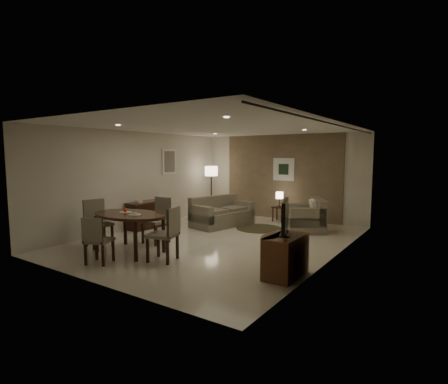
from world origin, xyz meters
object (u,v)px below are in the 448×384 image
Objects in this scene: chair_near at (99,240)px; sofa at (222,211)px; tv_cabinet at (286,256)px; armchair at (305,215)px; chair_left at (99,223)px; side_table at (279,214)px; chair_far at (156,221)px; console_desk at (147,215)px; floor_lamp at (211,191)px; dining_table at (130,233)px; chair_right at (162,234)px.

sofa is at bearing -110.64° from chair_near.
armchair is at bearing 106.13° from tv_cabinet.
chair_left is 5.43m from side_table.
console_desk is at bearing 144.41° from chair_far.
sofa reaches higher than tv_cabinet.
floor_lamp reaches higher than tv_cabinet.
floor_lamp is (-2.36, -0.33, 0.61)m from side_table.
chair_near is 5.87m from side_table.
armchair is 1.51m from side_table.
floor_lamp is (-3.54, 0.59, 0.40)m from armchair.
armchair is 3.61m from floor_lamp.
tv_cabinet is at bearing -179.78° from chair_near.
chair_left is at bearing -73.46° from console_desk.
chair_far is 3.98m from armchair.
dining_table is at bearing -51.68° from console_desk.
chair_far is at bearing -106.95° from side_table.
tv_cabinet is 5.01m from side_table.
chair_left is 0.62× the size of floor_lamp.
side_table is 0.28× the size of floor_lamp.
chair_left is at bearing -173.12° from tv_cabinet.
chair_near is 0.50× the size of sofa.
chair_left is at bearing -130.37° from chair_far.
chair_far is 1.44m from chair_right.
side_table is at bearing -121.55° from chair_near.
console_desk is 3.24m from chair_near.
dining_table is 3.75× the size of side_table.
tv_cabinet is 4.42m from sofa.
chair_right reaches higher than chair_near.
chair_right is at bearing -151.69° from sofa.
tv_cabinet is 0.90× the size of armchair.
console_desk is 4.01m from side_table.
armchair is at bearing -37.76° from side_table.
chair_left is at bearing -57.73° from chair_near.
chair_far is at bearing -73.32° from floor_lamp.
sofa reaches higher than side_table.
dining_table is (-3.35, -0.45, 0.06)m from tv_cabinet.
chair_left reaches higher than console_desk.
floor_lamp is (0.31, 2.66, 0.47)m from console_desk.
floor_lamp reaches higher than dining_table.
console_desk is at bearing -131.85° from side_table.
dining_table is 1.04× the size of floor_lamp.
floor_lamp is at bearing 108.22° from chair_far.
sofa is (-3.30, 2.95, 0.08)m from tv_cabinet.
console_desk is 4.38m from armchair.
chair_near reaches higher than side_table.
chair_near is 5.63m from floor_lamp.
dining_table reaches higher than side_table.
chair_far is 1.25m from chair_left.
sofa is 1.08× the size of floor_lamp.
side_table is at bearing 7.88° from floor_lamp.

